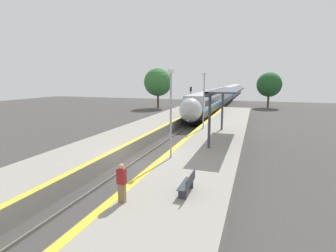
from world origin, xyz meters
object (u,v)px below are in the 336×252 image
object	(u,v)px
person_waiting	(122,183)
platform_bench	(188,183)
lamppost_near	(171,109)
lamppost_mid	(204,97)
train	(227,94)
railway_signal	(191,99)

from	to	relation	value
person_waiting	platform_bench	bearing A→B (deg)	35.70
lamppost_near	lamppost_mid	world-z (taller)	same
person_waiting	lamppost_near	bearing A→B (deg)	90.12
person_waiting	lamppost_mid	size ratio (longest dim) A/B	0.30
train	lamppost_mid	distance (m)	44.58
platform_bench	train	bearing A→B (deg)	94.56
person_waiting	lamppost_mid	bearing A→B (deg)	90.05
train	platform_bench	world-z (taller)	train
platform_bench	railway_signal	distance (m)	29.99
person_waiting	lamppost_near	size ratio (longest dim) A/B	0.30
person_waiting	railway_signal	size ratio (longest dim) A/B	0.34
train	person_waiting	size ratio (longest dim) A/B	49.96
train	person_waiting	distance (m)	61.79
person_waiting	railway_signal	bearing A→B (deg)	98.61
person_waiting	lamppost_mid	xyz separation A→B (m)	(-0.01, 17.27, 2.33)
person_waiting	lamppost_mid	distance (m)	17.43
platform_bench	lamppost_mid	bearing A→B (deg)	98.64
platform_bench	person_waiting	world-z (taller)	person_waiting
railway_signal	lamppost_mid	bearing A→B (deg)	-71.04
train	person_waiting	bearing A→B (deg)	-87.74
platform_bench	railway_signal	world-z (taller)	railway_signal
lamppost_near	train	bearing A→B (deg)	92.51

